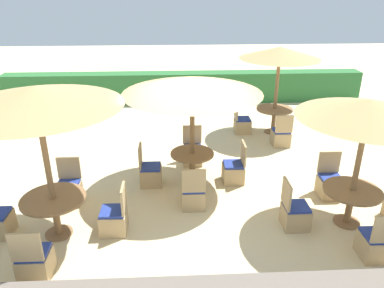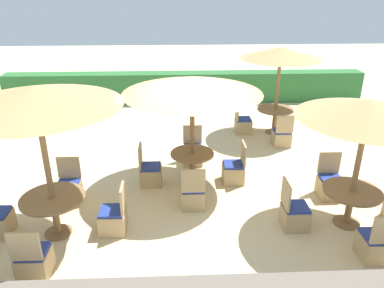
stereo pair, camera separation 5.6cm
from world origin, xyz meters
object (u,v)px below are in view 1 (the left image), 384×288
Objects in this scene: patio_chair_front_left_north at (69,191)px; patio_chair_front_right_west at (295,214)px; parasol_center at (192,86)px; round_table_front_left at (54,205)px; patio_chair_front_left_south at (35,262)px; patio_chair_back_right_west at (242,124)px; round_table_center at (192,160)px; parasol_front_right at (369,109)px; patio_chair_center_north at (193,153)px; patio_chair_front_left_east at (114,219)px; round_table_back_right at (274,114)px; parasol_front_left at (35,97)px; patio_chair_center_west at (150,173)px; round_table_front_right at (351,197)px; parasol_back_right at (280,53)px; patio_chair_front_right_south at (376,244)px; patio_chair_center_east at (234,171)px; patio_chair_center_south at (193,195)px; patio_chair_back_right_south at (281,136)px; patio_chair_front_right_north at (330,184)px.

patio_chair_front_left_north is 1.00× the size of patio_chair_front_right_west.
parasol_center is 2.60× the size of round_table_front_left.
patio_chair_front_left_south is 1.00× the size of patio_chair_back_right_west.
parasol_front_right is at bearing -30.59° from round_table_center.
patio_chair_center_north is 4.28m from parasol_front_right.
patio_chair_front_left_east is 1.49m from patio_chair_front_left_south.
patio_chair_center_north is at bearing 136.21° from parasol_front_right.
patio_chair_front_left_north is (-2.58, -1.66, 0.00)m from patio_chair_center_north.
round_table_back_right is at bearing -41.14° from patio_chair_front_left_east.
parasol_front_left reaches higher than patio_chair_front_left_east.
patio_chair_center_west reaches higher than round_table_front_left.
parasol_front_right is 1.67m from round_table_front_right.
parasol_center is 1.14× the size of parasol_back_right.
patio_chair_front_right_south is at bearing 49.31° from patio_chair_front_right_west.
patio_chair_center_north is 3.82m from round_table_front_right.
patio_chair_front_right_south is at bearing -144.18° from patio_chair_center_east.
parasol_center reaches higher than round_table_back_right.
round_table_back_right is (1.62, 2.90, 0.32)m from patio_chair_center_east.
patio_chair_center_west and patio_chair_front_left_north have the same top height.
parasol_center is at bearing 88.01° from patio_chair_center_south.
patio_chair_front_left_south is 1.00× the size of patio_chair_front_right_west.
round_table_front_left is 1.06× the size of round_table_front_right.
patio_chair_front_right_west reaches higher than round_table_center.
round_table_back_right is (5.07, 5.67, 0.32)m from patio_chair_front_left_south.
parasol_back_right is (2.58, 3.88, 2.06)m from patio_chair_center_south.
patio_chair_front_left_east and patio_chair_back_right_west have the same top height.
patio_chair_back_right_south is (3.45, 1.96, 0.00)m from patio_chair_center_west.
patio_chair_front_left_east is 1.00× the size of patio_chair_front_right_north.
parasol_front_left is at bearing -89.72° from patio_chair_front_right_west.
parasol_front_right is at bearing 91.43° from patio_chair_front_right_south.
parasol_back_right is at bearing 48.21° from patio_chair_front_left_south.
patio_chair_front_left_north is at bearing -164.88° from parasol_center.
parasol_center reaches higher than patio_chair_center_east.
patio_chair_front_right_south is 0.89× the size of round_table_back_right.
parasol_back_right is at bearing -144.70° from patio_chair_front_left_north.
round_table_center is 1.01× the size of patio_chair_front_left_east.
patio_chair_center_west is 0.90× the size of round_table_front_right.
round_table_front_left is at bearing -162.74° from patio_chair_center_south.
round_table_front_left is (-2.48, -1.73, -1.62)m from parasol_center.
round_table_center is 0.97m from patio_chair_center_east.
parasol_center is at bearing -133.96° from patio_chair_front_right_west.
patio_chair_center_north is 1.00× the size of patio_chair_front_right_south.
parasol_back_right reaches higher than patio_chair_back_right_west.
patio_chair_front_right_west is at bearing -43.96° from parasol_center.
round_table_center is at bearing 34.97° from parasol_front_left.
patio_chair_center_south is 0.39× the size of parasol_front_right.
patio_chair_center_west is at bearing 145.33° from patio_chair_front_right_south.
round_table_front_right is at bearing 11.74° from patio_chair_front_left_south.
patio_chair_center_east is 1.92m from patio_chair_front_right_west.
round_table_front_left is at bearing -145.03° from parasol_center.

